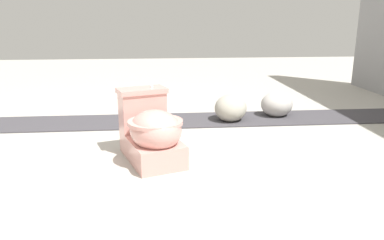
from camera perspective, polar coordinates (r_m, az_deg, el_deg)
name	(u,v)px	position (r m, az deg, el deg)	size (l,w,h in m)	color
ground_plane	(150,164)	(2.76, -6.49, -6.64)	(14.00, 14.00, 0.00)	#B7B2A8
gravel_strip	(200,120)	(3.85, 1.29, 0.02)	(0.56, 8.00, 0.01)	#423F44
toilet	(151,132)	(2.76, -6.19, -1.76)	(0.71, 0.55, 0.52)	#E09E93
boulder_near	(277,104)	(4.07, 12.78, 2.33)	(0.33, 0.32, 0.26)	#B7B2AD
boulder_far	(231,108)	(3.81, 5.90, 1.82)	(0.35, 0.32, 0.27)	#ADA899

